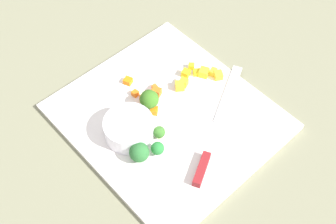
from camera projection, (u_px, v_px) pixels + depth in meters
ground_plane at (168, 118)px, 0.92m from camera, size 4.00×4.00×0.00m
cutting_board at (168, 116)px, 0.91m from camera, size 0.42×0.38×0.01m
prep_bowl at (129, 128)px, 0.86m from camera, size 0.10×0.10×0.04m
chef_knife at (212, 140)px, 0.87m from camera, size 0.16×0.29×0.02m
carrot_dice_0 at (128, 81)px, 0.96m from camera, size 0.02×0.02×0.01m
carrot_dice_1 at (135, 93)px, 0.93m from camera, size 0.01×0.01×0.01m
carrot_dice_2 at (155, 87)px, 0.95m from camera, size 0.01×0.01×0.01m
carrot_dice_3 at (154, 111)px, 0.91m from camera, size 0.02×0.02×0.01m
carrot_dice_4 at (156, 92)px, 0.93m from camera, size 0.02×0.02×0.02m
carrot_dice_5 at (144, 99)px, 0.92m from camera, size 0.02×0.02×0.01m
pepper_dice_0 at (184, 82)px, 0.95m from camera, size 0.02×0.02×0.02m
pepper_dice_1 at (186, 73)px, 0.97m from camera, size 0.02×0.02×0.02m
pepper_dice_2 at (204, 72)px, 0.97m from camera, size 0.03×0.03×0.02m
pepper_dice_3 at (197, 72)px, 0.97m from camera, size 0.02×0.02×0.01m
pepper_dice_4 at (191, 66)px, 0.98m from camera, size 0.02×0.02×0.01m
pepper_dice_5 at (218, 75)px, 0.96m from camera, size 0.03×0.02×0.02m
pepper_dice_6 at (213, 72)px, 0.97m from camera, size 0.02×0.02×0.01m
pepper_dice_7 at (180, 86)px, 0.94m from camera, size 0.03×0.03×0.02m
broccoli_floret_0 at (149, 99)px, 0.90m from camera, size 0.04×0.04×0.05m
broccoli_floret_1 at (159, 132)px, 0.86m from camera, size 0.02×0.02×0.03m
broccoli_floret_2 at (158, 148)px, 0.84m from camera, size 0.03×0.03×0.03m
broccoli_floret_3 at (139, 152)px, 0.83m from camera, size 0.04×0.04×0.04m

